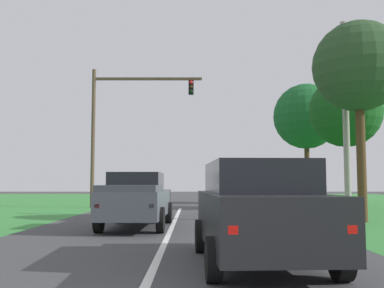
{
  "coord_description": "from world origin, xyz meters",
  "views": [
    {
      "loc": [
        0.7,
        -4.09,
        1.55
      ],
      "look_at": [
        0.8,
        17.75,
        3.39
      ],
      "focal_mm": 42.7,
      "sensor_mm": 36.0,
      "label": 1
    }
  ],
  "objects_px": {
    "extra_tree_2": "(343,111)",
    "traffic_light": "(117,117)",
    "extra_tree_1": "(356,67)",
    "utility_pole_right": "(344,119)",
    "keep_moving_sign": "(296,179)",
    "oak_tree_right": "(304,117)",
    "pickup_truck_lead": "(135,199)",
    "red_suv_near": "(256,210)"
  },
  "relations": [
    {
      "from": "traffic_light",
      "to": "keep_moving_sign",
      "type": "height_order",
      "value": "traffic_light"
    },
    {
      "from": "pickup_truck_lead",
      "to": "traffic_light",
      "type": "relative_size",
      "value": 0.64
    },
    {
      "from": "keep_moving_sign",
      "to": "oak_tree_right",
      "type": "height_order",
      "value": "oak_tree_right"
    },
    {
      "from": "oak_tree_right",
      "to": "extra_tree_2",
      "type": "relative_size",
      "value": 1.13
    },
    {
      "from": "extra_tree_2",
      "to": "pickup_truck_lead",
      "type": "bearing_deg",
      "value": -136.24
    },
    {
      "from": "traffic_light",
      "to": "extra_tree_1",
      "type": "xyz_separation_m",
      "value": [
        11.28,
        -10.26,
        0.57
      ]
    },
    {
      "from": "extra_tree_1",
      "to": "traffic_light",
      "type": "bearing_deg",
      "value": 137.71
    },
    {
      "from": "utility_pole_right",
      "to": "keep_moving_sign",
      "type": "bearing_deg",
      "value": 126.62
    },
    {
      "from": "pickup_truck_lead",
      "to": "extra_tree_2",
      "type": "height_order",
      "value": "extra_tree_2"
    },
    {
      "from": "oak_tree_right",
      "to": "extra_tree_2",
      "type": "bearing_deg",
      "value": -85.49
    },
    {
      "from": "extra_tree_1",
      "to": "extra_tree_2",
      "type": "relative_size",
      "value": 1.04
    },
    {
      "from": "red_suv_near",
      "to": "keep_moving_sign",
      "type": "distance_m",
      "value": 13.76
    },
    {
      "from": "red_suv_near",
      "to": "oak_tree_right",
      "type": "bearing_deg",
      "value": 73.67
    },
    {
      "from": "red_suv_near",
      "to": "oak_tree_right",
      "type": "height_order",
      "value": "oak_tree_right"
    },
    {
      "from": "pickup_truck_lead",
      "to": "extra_tree_1",
      "type": "distance_m",
      "value": 10.33
    },
    {
      "from": "traffic_light",
      "to": "extra_tree_2",
      "type": "bearing_deg",
      "value": -9.65
    },
    {
      "from": "red_suv_near",
      "to": "extra_tree_1",
      "type": "relative_size",
      "value": 0.63
    },
    {
      "from": "oak_tree_right",
      "to": "traffic_light",
      "type": "bearing_deg",
      "value": -160.23
    },
    {
      "from": "pickup_truck_lead",
      "to": "oak_tree_right",
      "type": "relative_size",
      "value": 0.64
    },
    {
      "from": "extra_tree_1",
      "to": "keep_moving_sign",
      "type": "bearing_deg",
      "value": 111.86
    },
    {
      "from": "oak_tree_right",
      "to": "extra_tree_1",
      "type": "relative_size",
      "value": 1.08
    },
    {
      "from": "keep_moving_sign",
      "to": "utility_pole_right",
      "type": "distance_m",
      "value": 3.81
    },
    {
      "from": "keep_moving_sign",
      "to": "utility_pole_right",
      "type": "relative_size",
      "value": 0.31
    },
    {
      "from": "oak_tree_right",
      "to": "red_suv_near",
      "type": "bearing_deg",
      "value": -106.33
    },
    {
      "from": "oak_tree_right",
      "to": "utility_pole_right",
      "type": "height_order",
      "value": "oak_tree_right"
    },
    {
      "from": "extra_tree_1",
      "to": "pickup_truck_lead",
      "type": "bearing_deg",
      "value": -164.84
    },
    {
      "from": "pickup_truck_lead",
      "to": "oak_tree_right",
      "type": "bearing_deg",
      "value": 59.32
    },
    {
      "from": "traffic_light",
      "to": "keep_moving_sign",
      "type": "distance_m",
      "value": 12.17
    },
    {
      "from": "red_suv_near",
      "to": "extra_tree_2",
      "type": "bearing_deg",
      "value": 66.13
    },
    {
      "from": "oak_tree_right",
      "to": "pickup_truck_lead",
      "type": "bearing_deg",
      "value": -120.68
    },
    {
      "from": "pickup_truck_lead",
      "to": "extra_tree_2",
      "type": "relative_size",
      "value": 0.72
    },
    {
      "from": "red_suv_near",
      "to": "extra_tree_2",
      "type": "distance_m",
      "value": 19.34
    },
    {
      "from": "keep_moving_sign",
      "to": "extra_tree_2",
      "type": "bearing_deg",
      "value": 46.74
    },
    {
      "from": "extra_tree_1",
      "to": "utility_pole_right",
      "type": "bearing_deg",
      "value": 88.66
    },
    {
      "from": "extra_tree_2",
      "to": "traffic_light",
      "type": "bearing_deg",
      "value": 170.35
    },
    {
      "from": "traffic_light",
      "to": "red_suv_near",
      "type": "bearing_deg",
      "value": -73.33
    },
    {
      "from": "extra_tree_2",
      "to": "utility_pole_right",
      "type": "bearing_deg",
      "value": -108.82
    },
    {
      "from": "utility_pole_right",
      "to": "extra_tree_2",
      "type": "bearing_deg",
      "value": 71.18
    },
    {
      "from": "utility_pole_right",
      "to": "extra_tree_1",
      "type": "xyz_separation_m",
      "value": [
        -0.04,
        -1.78,
        1.84
      ]
    },
    {
      "from": "keep_moving_sign",
      "to": "utility_pole_right",
      "type": "bearing_deg",
      "value": -53.38
    },
    {
      "from": "red_suv_near",
      "to": "oak_tree_right",
      "type": "relative_size",
      "value": 0.58
    },
    {
      "from": "traffic_light",
      "to": "extra_tree_1",
      "type": "distance_m",
      "value": 15.25
    }
  ]
}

